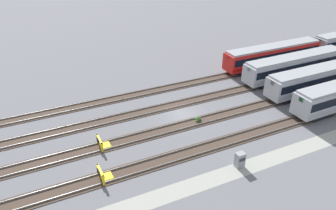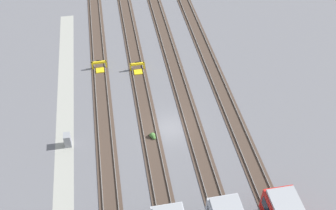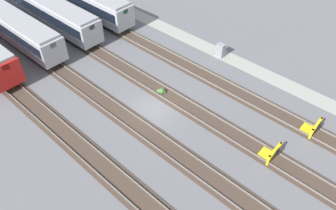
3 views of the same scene
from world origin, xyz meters
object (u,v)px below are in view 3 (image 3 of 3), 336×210
at_px(bumper_stop_near_inner_track, 271,153).
at_px(electrical_cabinet, 220,50).
at_px(subway_car_front_row_leftmost, 12,25).
at_px(subway_car_front_row_right_inner, 49,10).
at_px(weed_clump, 161,91).
at_px(bumper_stop_nearest_track, 313,127).

bearing_deg(bumper_stop_near_inner_track, electrical_cabinet, -37.83).
relative_size(subway_car_front_row_leftmost, subway_car_front_row_right_inner, 1.00).
relative_size(bumper_stop_near_inner_track, weed_clump, 2.18).
distance_m(subway_car_front_row_leftmost, electrical_cabinet, 24.65).
xyz_separation_m(subway_car_front_row_leftmost, bumper_stop_near_inner_track, (-31.86, -4.94, -1.53)).
bearing_deg(weed_clump, subway_car_front_row_leftmost, 13.43).
xyz_separation_m(bumper_stop_near_inner_track, weed_clump, (12.04, 0.21, -0.27)).
relative_size(subway_car_front_row_leftmost, electrical_cabinet, 11.27).
xyz_separation_m(subway_car_front_row_right_inner, weed_clump, (-19.81, 0.27, -1.80)).
xyz_separation_m(bumper_stop_nearest_track, weed_clump, (13.29, 5.17, -0.27)).
bearing_deg(bumper_stop_nearest_track, electrical_cabinet, -17.39).
xyz_separation_m(electrical_cabinet, weed_clump, (0.50, 9.18, -0.56)).
bearing_deg(weed_clump, subway_car_front_row_right_inner, -0.78).
bearing_deg(subway_car_front_row_leftmost, subway_car_front_row_right_inner, -90.00).
distance_m(subway_car_front_row_right_inner, bumper_stop_near_inner_track, 31.90).
bearing_deg(electrical_cabinet, subway_car_front_row_leftmost, 34.39).
relative_size(subway_car_front_row_leftmost, bumper_stop_near_inner_track, 9.01).
bearing_deg(weed_clump, bumper_stop_near_inner_track, -178.99).
distance_m(subway_car_front_row_right_inner, weed_clump, 19.90).
bearing_deg(subway_car_front_row_leftmost, bumper_stop_nearest_track, -163.35).
xyz_separation_m(bumper_stop_near_inner_track, electrical_cabinet, (11.54, -8.96, 0.29)).
bearing_deg(subway_car_front_row_leftmost, bumper_stop_near_inner_track, -171.18).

